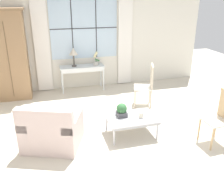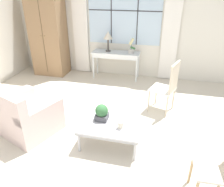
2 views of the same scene
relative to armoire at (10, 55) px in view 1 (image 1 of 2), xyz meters
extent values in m
plane|color=beige|center=(2.02, -2.65, -1.17)|extent=(14.00, 14.00, 0.00)
cube|color=silver|center=(2.02, 0.38, 0.23)|extent=(7.20, 0.06, 2.80)
cube|color=silver|center=(2.02, 0.35, 0.57)|extent=(1.90, 0.01, 1.69)
cube|color=#2D2D33|center=(1.68, 0.34, 0.57)|extent=(0.02, 0.02, 1.69)
cube|color=#2D2D33|center=(2.37, 0.34, 0.57)|extent=(0.02, 0.02, 1.69)
cube|color=#2D2D33|center=(2.02, 0.34, 0.57)|extent=(1.90, 0.02, 0.02)
cube|color=white|center=(0.82, 0.30, 0.22)|extent=(0.42, 0.06, 2.73)
cube|color=white|center=(3.22, 0.30, 0.22)|extent=(0.42, 0.06, 2.73)
cube|color=#93704C|center=(0.00, 0.00, -0.04)|extent=(0.88, 0.60, 2.27)
cube|color=olive|center=(0.00, 0.00, 1.13)|extent=(0.96, 0.66, 0.06)
cube|color=brown|center=(0.00, -0.30, -0.08)|extent=(0.01, 0.01, 1.91)
sphere|color=#997F4C|center=(-0.05, -0.31, -0.04)|extent=(0.03, 0.03, 0.03)
sphere|color=#997F4C|center=(0.05, -0.31, -0.04)|extent=(0.03, 0.03, 0.03)
cube|color=silver|center=(1.87, 0.07, -0.46)|extent=(1.26, 0.44, 0.03)
cube|color=silver|center=(1.87, 0.07, -0.52)|extent=(1.21, 0.42, 0.10)
cylinder|color=silver|center=(1.29, -0.10, -0.82)|extent=(0.04, 0.04, 0.70)
cylinder|color=silver|center=(2.46, -0.10, -0.82)|extent=(0.04, 0.04, 0.70)
cylinder|color=silver|center=(1.29, 0.25, -0.82)|extent=(0.04, 0.04, 0.70)
cylinder|color=silver|center=(2.46, 0.25, -0.82)|extent=(0.04, 0.04, 0.70)
cylinder|color=#4C4742|center=(1.65, 0.09, -0.43)|extent=(0.14, 0.14, 0.02)
cylinder|color=#4C4742|center=(1.65, 0.09, -0.26)|extent=(0.05, 0.05, 0.31)
cone|color=beige|center=(1.65, 0.09, -0.01)|extent=(0.24, 0.24, 0.19)
cylinder|color=#BCB7AD|center=(2.28, 0.07, -0.39)|extent=(0.14, 0.14, 0.10)
cylinder|color=#336638|center=(2.28, 0.07, -0.21)|extent=(0.01, 0.01, 0.27)
cube|color=#336638|center=(2.32, 0.07, -0.30)|extent=(0.14, 0.02, 0.09)
sphere|color=beige|center=(2.25, 0.08, -0.19)|extent=(0.08, 0.08, 0.08)
sphere|color=beige|center=(2.28, 0.08, -0.14)|extent=(0.08, 0.08, 0.08)
sphere|color=beige|center=(2.30, 0.08, -0.10)|extent=(0.08, 0.08, 0.08)
cube|color=beige|center=(0.90, -2.65, -0.94)|extent=(1.22, 1.14, 0.46)
cube|color=beige|center=(0.77, -2.97, -0.50)|extent=(0.98, 0.50, 0.43)
cube|color=beige|center=(0.53, -2.51, -0.87)|extent=(0.49, 0.86, 0.60)
cube|color=beige|center=(1.26, -2.79, -0.87)|extent=(0.49, 0.86, 0.60)
cube|color=white|center=(3.16, -1.42, -0.69)|extent=(0.56, 0.56, 0.03)
cube|color=beige|center=(3.35, -1.48, -0.41)|extent=(0.17, 0.39, 0.52)
cube|color=beige|center=(3.35, -1.48, -0.13)|extent=(0.18, 0.42, 0.05)
cylinder|color=beige|center=(2.92, -1.53, -0.94)|extent=(0.04, 0.04, 0.46)
cylinder|color=beige|center=(3.04, -1.18, -0.94)|extent=(0.04, 0.04, 0.46)
cylinder|color=beige|center=(3.28, -1.66, -0.94)|extent=(0.04, 0.04, 0.46)
cylinder|color=beige|center=(3.40, -1.30, -0.94)|extent=(0.04, 0.04, 0.46)
cube|color=beige|center=(3.81, -3.39, -0.70)|extent=(0.46, 0.46, 0.03)
cylinder|color=tan|center=(3.62, -3.59, -0.94)|extent=(0.04, 0.04, 0.45)
cylinder|color=tan|center=(3.61, -3.21, -0.94)|extent=(0.04, 0.04, 0.45)
cylinder|color=tan|center=(3.99, -3.20, -0.94)|extent=(0.04, 0.04, 0.45)
cube|color=#BCBCC1|center=(2.41, -2.69, -0.80)|extent=(0.97, 0.67, 0.03)
cube|color=#A0A0A4|center=(2.41, -2.69, -0.83)|extent=(0.95, 0.66, 0.04)
cylinder|color=#BCBCC1|center=(1.98, -2.98, -0.99)|extent=(0.04, 0.04, 0.36)
cylinder|color=#BCBCC1|center=(2.85, -2.98, -0.99)|extent=(0.04, 0.04, 0.36)
cylinder|color=#BCBCC1|center=(1.98, -2.40, -0.99)|extent=(0.04, 0.04, 0.36)
cylinder|color=#BCBCC1|center=(2.85, -2.40, -0.99)|extent=(0.04, 0.04, 0.36)
cube|color=#4C4C51|center=(2.24, -2.59, -0.74)|extent=(0.20, 0.20, 0.10)
sphere|color=#336638|center=(2.24, -2.59, -0.62)|extent=(0.21, 0.21, 0.21)
cylinder|color=silver|center=(2.59, -2.76, -0.78)|extent=(0.12, 0.12, 0.01)
cylinder|color=beige|center=(2.59, -2.76, -0.72)|extent=(0.08, 0.08, 0.11)
cylinder|color=black|center=(2.59, -2.76, -0.66)|extent=(0.00, 0.00, 0.01)
camera|label=1|loc=(0.90, -6.81, 1.46)|focal=40.00mm
camera|label=2|loc=(3.10, -5.44, 1.20)|focal=35.00mm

